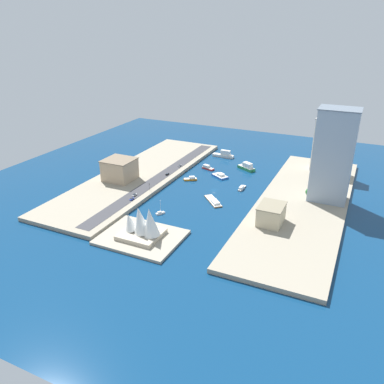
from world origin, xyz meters
name	(u,v)px	position (x,y,z in m)	size (l,w,h in m)	color
ground_plane	(214,190)	(0.00, 0.00, 0.00)	(440.00, 440.00, 0.00)	navy
quay_west	(302,204)	(-79.20, 0.00, 1.63)	(70.00, 240.00, 3.26)	#9E937F
quay_east	(140,175)	(79.20, 0.00, 1.63)	(70.00, 240.00, 3.26)	#9E937F
peninsula_point	(141,237)	(14.08, 101.87, 1.00)	(56.25, 44.73, 2.00)	#A89E89
road_strip	(160,177)	(56.67, 0.00, 3.33)	(12.78, 228.00, 0.15)	#38383D
barge_flat_brown	(214,201)	(-9.61, 24.44, 1.02)	(22.75, 23.59, 2.86)	brown
catamaran_blue	(220,176)	(6.89, -32.74, 1.35)	(19.09, 16.46, 3.96)	blue
tugboat_red	(208,168)	(26.98, -48.39, 1.64)	(14.87, 8.65, 4.28)	red
ferry_white_commuter	(224,155)	(25.92, -92.72, 2.80)	(26.50, 6.43, 8.22)	silver
sailboat_small_white	(160,213)	(20.79, 62.81, 1.02)	(6.11, 7.95, 12.21)	white
ferry_green_doubledeck	(247,167)	(-10.29, -64.34, 2.96)	(21.73, 15.89, 7.82)	#2D8C4C
water_taxi_orange	(191,179)	(29.91, -13.03, 1.38)	(13.09, 10.42, 3.73)	orange
yacht_sleek_gray	(242,188)	(-22.32, -12.94, 1.25)	(3.88, 14.87, 3.18)	#999EA3
hotel_broad_white	(325,145)	(-82.43, -88.60, 29.51)	(23.73, 15.04, 52.45)	silver
tower_tall_glass	(333,156)	(-96.49, -15.63, 41.81)	(31.70, 23.45, 77.05)	#8C9EB2
office_block_beige	(271,214)	(-64.10, 46.16, 10.62)	(18.02, 22.97, 14.66)	#C6B793
apartment_midrise_tan	(120,169)	(87.91, 21.14, 13.36)	(27.46, 26.47, 20.15)	tan
hatchback_blue	(132,199)	(52.27, 55.70, 4.18)	(2.11, 4.62, 1.57)	black
suv_black	(167,174)	(53.06, -8.28, 4.10)	(2.00, 4.94, 1.39)	black
van_white	(134,195)	(54.73, 47.80, 4.23)	(2.14, 5.21, 1.70)	black
sedan_silver	(180,166)	(52.96, -35.07, 4.15)	(2.11, 5.09, 1.48)	black
traffic_light_waterfront	(149,186)	(49.25, 31.83, 7.60)	(0.36, 0.36, 6.50)	black
opera_landmark	(142,225)	(12.64, 101.87, 11.50)	(29.51, 25.77, 23.65)	#BCAD93
park_tree_cluster	(312,191)	(-84.38, -13.79, 9.35)	(10.75, 15.99, 9.70)	brown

